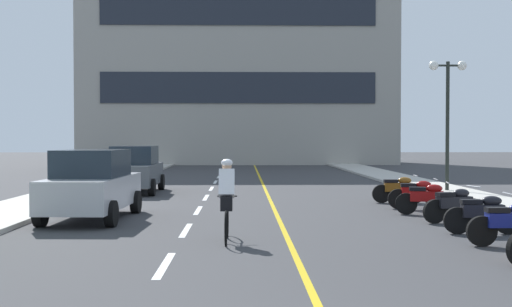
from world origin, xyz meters
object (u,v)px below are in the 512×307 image
(motorcycle_3, at_px, (483,213))
(cyclist_rider, at_px, (227,198))
(motorcycle_4, at_px, (455,204))
(parked_car_near, at_px, (92,184))
(motorcycle_6, at_px, (417,193))
(motorcycle_5, at_px, (427,198))
(motorcycle_2, at_px, (510,222))
(parked_car_mid, at_px, (135,169))
(motorcycle_7, at_px, (399,189))
(street_lamp_mid, at_px, (448,95))

(motorcycle_3, distance_m, cyclist_rider, 5.70)
(motorcycle_4, bearing_deg, parked_car_near, 174.73)
(motorcycle_6, distance_m, cyclist_rider, 7.99)
(motorcycle_3, relative_size, motorcycle_5, 1.01)
(motorcycle_2, distance_m, motorcycle_3, 1.56)
(parked_car_mid, height_order, motorcycle_5, parked_car_mid)
(parked_car_mid, distance_m, motorcycle_7, 10.15)
(cyclist_rider, bearing_deg, motorcycle_3, 8.19)
(motorcycle_2, height_order, cyclist_rider, cyclist_rider)
(motorcycle_5, bearing_deg, cyclist_rider, -141.51)
(motorcycle_4, distance_m, motorcycle_6, 3.03)
(motorcycle_5, bearing_deg, street_lamp_mid, 67.83)
(motorcycle_2, xyz_separation_m, motorcycle_4, (0.07, 3.46, 0.00))
(parked_car_mid, relative_size, motorcycle_5, 2.50)
(motorcycle_2, relative_size, motorcycle_3, 1.00)
(motorcycle_7, bearing_deg, motorcycle_3, -88.40)
(cyclist_rider, bearing_deg, motorcycle_2, -7.71)
(street_lamp_mid, height_order, motorcycle_5, street_lamp_mid)
(parked_car_mid, relative_size, motorcycle_3, 2.47)
(motorcycle_3, xyz_separation_m, motorcycle_7, (-0.19, 6.72, 0.00))
(motorcycle_7, height_order, cyclist_rider, cyclist_rider)
(motorcycle_7, bearing_deg, motorcycle_6, -86.66)
(motorcycle_3, height_order, motorcycle_5, same)
(street_lamp_mid, distance_m, cyclist_rider, 14.19)
(motorcycle_7, bearing_deg, motorcycle_2, -89.13)
(motorcycle_2, bearing_deg, motorcycle_7, 90.87)
(motorcycle_3, bearing_deg, cyclist_rider, -171.81)
(motorcycle_4, xyz_separation_m, motorcycle_7, (-0.20, 4.83, 0.00))
(parked_car_near, bearing_deg, motorcycle_4, -5.27)
(street_lamp_mid, bearing_deg, parked_car_near, -147.12)
(parked_car_near, relative_size, cyclist_rider, 2.41)
(street_lamp_mid, relative_size, cyclist_rider, 2.81)
(motorcycle_4, bearing_deg, motorcycle_2, -91.21)
(motorcycle_7, bearing_deg, street_lamp_mid, 52.74)
(parked_car_mid, relative_size, cyclist_rider, 2.38)
(parked_car_near, xyz_separation_m, cyclist_rider, (3.59, -3.55, -0.03))
(motorcycle_2, distance_m, motorcycle_5, 5.07)
(parked_car_near, bearing_deg, parked_car_mid, 91.80)
(parked_car_near, height_order, motorcycle_7, parked_car_near)
(parked_car_near, height_order, motorcycle_5, parked_car_near)
(motorcycle_7, distance_m, cyclist_rider, 9.30)
(street_lamp_mid, relative_size, parked_car_mid, 1.18)
(parked_car_mid, xyz_separation_m, motorcycle_5, (9.27, -7.29, -0.44))
(street_lamp_mid, bearing_deg, motorcycle_3, -104.07)
(motorcycle_2, bearing_deg, motorcycle_3, 87.73)
(motorcycle_3, bearing_deg, motorcycle_2, -92.27)
(parked_car_mid, height_order, motorcycle_6, parked_car_mid)
(parked_car_near, bearing_deg, motorcycle_3, -16.58)
(motorcycle_4, distance_m, cyclist_rider, 6.27)
(parked_car_mid, bearing_deg, motorcycle_6, -32.03)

